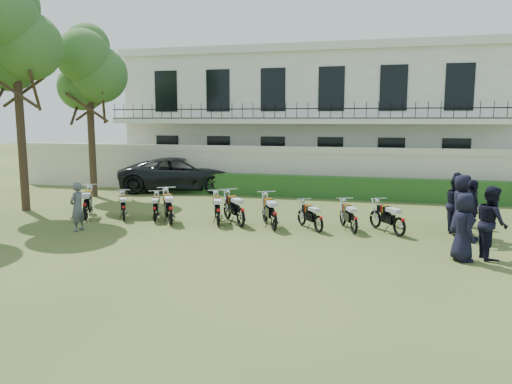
# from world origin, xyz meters

# --- Properties ---
(ground) EXTENTS (100.00, 100.00, 0.00)m
(ground) POSITION_xyz_m (0.00, 0.00, 0.00)
(ground) COLOR #35461C
(ground) RESTS_ON ground
(perimeter_wall) EXTENTS (30.00, 0.35, 2.30)m
(perimeter_wall) POSITION_xyz_m (0.00, 8.00, 1.17)
(perimeter_wall) COLOR beige
(perimeter_wall) RESTS_ON ground
(hedge) EXTENTS (18.00, 0.60, 1.00)m
(hedge) POSITION_xyz_m (1.00, 7.20, 0.50)
(hedge) COLOR #194518
(hedge) RESTS_ON ground
(building) EXTENTS (20.40, 9.60, 7.40)m
(building) POSITION_xyz_m (0.00, 13.96, 3.71)
(building) COLOR white
(building) RESTS_ON ground
(tree_west_mid) EXTENTS (3.40, 3.20, 8.82)m
(tree_west_mid) POSITION_xyz_m (-9.46, 1.00, 6.67)
(tree_west_mid) COLOR #473323
(tree_west_mid) RESTS_ON ground
(tree_west_near) EXTENTS (3.40, 3.20, 7.90)m
(tree_west_near) POSITION_xyz_m (-8.96, 5.00, 5.89)
(tree_west_near) COLOR #473323
(tree_west_near) RESTS_ON ground
(motorcycle_0) EXTENTS (1.08, 1.94, 1.16)m
(motorcycle_0) POSITION_xyz_m (-5.91, -0.32, 0.53)
(motorcycle_0) COLOR black
(motorcycle_0) RESTS_ON ground
(motorcycle_1) EXTENTS (1.00, 1.57, 0.97)m
(motorcycle_1) POSITION_xyz_m (-4.62, 0.05, 0.45)
(motorcycle_1) COLOR black
(motorcycle_1) RESTS_ON ground
(motorcycle_2) EXTENTS (0.83, 1.68, 0.97)m
(motorcycle_2) POSITION_xyz_m (-3.44, 0.12, 0.45)
(motorcycle_2) COLOR black
(motorcycle_2) RESTS_ON ground
(motorcycle_3) EXTENTS (1.15, 1.87, 1.15)m
(motorcycle_3) POSITION_xyz_m (-2.70, -0.21, 0.53)
(motorcycle_3) COLOR black
(motorcycle_3) RESTS_ON ground
(motorcycle_4) EXTENTS (0.91, 1.86, 1.08)m
(motorcycle_4) POSITION_xyz_m (-1.08, 0.06, 0.50)
(motorcycle_4) COLOR black
(motorcycle_4) RESTS_ON ground
(motorcycle_5) EXTENTS (1.32, 1.73, 1.13)m
(motorcycle_5) POSITION_xyz_m (-0.31, 0.15, 0.52)
(motorcycle_5) COLOR black
(motorcycle_5) RESTS_ON ground
(motorcycle_6) EXTENTS (1.02, 1.90, 1.12)m
(motorcycle_6) POSITION_xyz_m (0.89, -0.13, 0.52)
(motorcycle_6) COLOR black
(motorcycle_6) RESTS_ON ground
(motorcycle_7) EXTENTS (1.10, 1.44, 0.95)m
(motorcycle_7) POSITION_xyz_m (2.32, 0.01, 0.44)
(motorcycle_7) COLOR black
(motorcycle_7) RESTS_ON ground
(motorcycle_8) EXTENTS (0.81, 1.70, 0.98)m
(motorcycle_8) POSITION_xyz_m (3.42, 0.13, 0.45)
(motorcycle_8) COLOR black
(motorcycle_8) RESTS_ON ground
(motorcycle_9) EXTENTS (1.17, 1.59, 1.03)m
(motorcycle_9) POSITION_xyz_m (4.80, 0.13, 0.47)
(motorcycle_9) COLOR black
(motorcycle_9) RESTS_ON ground
(suv) EXTENTS (6.58, 4.40, 1.68)m
(suv) POSITION_xyz_m (-5.74, 7.71, 0.84)
(suv) COLOR black
(suv) RESTS_ON ground
(inspector) EXTENTS (0.41, 0.60, 1.59)m
(inspector) POSITION_xyz_m (-5.29, -1.67, 0.80)
(inspector) COLOR #5F5E64
(inspector) RESTS_ON ground
(officer_0) EXTENTS (0.78, 0.98, 1.76)m
(officer_0) POSITION_xyz_m (6.31, -2.14, 0.88)
(officer_0) COLOR black
(officer_0) RESTS_ON ground
(officer_1) EXTENTS (0.87, 1.04, 1.92)m
(officer_1) POSITION_xyz_m (7.03, -1.75, 0.96)
(officer_1) COLOR black
(officer_1) RESTS_ON ground
(officer_2) EXTENTS (0.76, 1.17, 1.86)m
(officer_2) POSITION_xyz_m (6.81, 0.09, 0.93)
(officer_2) COLOR black
(officer_2) RESTS_ON ground
(officer_3) EXTENTS (0.82, 1.06, 1.92)m
(officer_3) POSITION_xyz_m (6.65, 0.85, 0.96)
(officer_3) COLOR black
(officer_3) RESTS_ON ground
(officer_4) EXTENTS (0.69, 0.89, 1.81)m
(officer_4) POSITION_xyz_m (6.56, 1.33, 0.90)
(officer_4) COLOR black
(officer_4) RESTS_ON ground
(officer_5) EXTENTS (0.68, 1.14, 1.82)m
(officer_5) POSITION_xyz_m (6.68, 2.48, 0.91)
(officer_5) COLOR black
(officer_5) RESTS_ON ground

